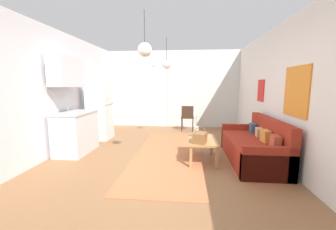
{
  "coord_description": "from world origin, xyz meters",
  "views": [
    {
      "loc": [
        0.52,
        -3.51,
        1.5
      ],
      "look_at": [
        0.12,
        0.82,
        0.87
      ],
      "focal_mm": 22.26,
      "sensor_mm": 36.0,
      "label": 1
    }
  ],
  "objects_px": {
    "pendant_lamp_far": "(166,64)",
    "handbag": "(200,138)",
    "bamboo_vase": "(196,132)",
    "pendant_lamp_near": "(145,50)",
    "couch": "(255,147)",
    "refrigerator": "(100,111)",
    "accent_chair": "(187,116)",
    "coffee_table": "(202,142)"
  },
  "relations": [
    {
      "from": "couch",
      "to": "handbag",
      "type": "relative_size",
      "value": 5.64
    },
    {
      "from": "coffee_table",
      "to": "pendant_lamp_far",
      "type": "relative_size",
      "value": 1.2
    },
    {
      "from": "coffee_table",
      "to": "pendant_lamp_near",
      "type": "relative_size",
      "value": 1.27
    },
    {
      "from": "pendant_lamp_far",
      "to": "coffee_table",
      "type": "bearing_deg",
      "value": -57.98
    },
    {
      "from": "coffee_table",
      "to": "accent_chair",
      "type": "relative_size",
      "value": 1.12
    },
    {
      "from": "handbag",
      "to": "accent_chair",
      "type": "distance_m",
      "value": 2.98
    },
    {
      "from": "refrigerator",
      "to": "accent_chair",
      "type": "xyz_separation_m",
      "value": [
        2.41,
        1.26,
        -0.31
      ]
    },
    {
      "from": "coffee_table",
      "to": "bamboo_vase",
      "type": "relative_size",
      "value": 2.07
    },
    {
      "from": "couch",
      "to": "pendant_lamp_far",
      "type": "relative_size",
      "value": 2.47
    },
    {
      "from": "couch",
      "to": "refrigerator",
      "type": "relative_size",
      "value": 1.22
    },
    {
      "from": "pendant_lamp_far",
      "to": "accent_chair",
      "type": "bearing_deg",
      "value": 67.45
    },
    {
      "from": "handbag",
      "to": "pendant_lamp_near",
      "type": "xyz_separation_m",
      "value": [
        -0.94,
        -0.33,
        1.53
      ]
    },
    {
      "from": "refrigerator",
      "to": "pendant_lamp_far",
      "type": "height_order",
      "value": "pendant_lamp_far"
    },
    {
      "from": "coffee_table",
      "to": "pendant_lamp_far",
      "type": "distance_m",
      "value": 2.29
    },
    {
      "from": "bamboo_vase",
      "to": "pendant_lamp_far",
      "type": "relative_size",
      "value": 0.58
    },
    {
      "from": "pendant_lamp_near",
      "to": "handbag",
      "type": "bearing_deg",
      "value": 19.44
    },
    {
      "from": "bamboo_vase",
      "to": "refrigerator",
      "type": "relative_size",
      "value": 0.29
    },
    {
      "from": "couch",
      "to": "handbag",
      "type": "xyz_separation_m",
      "value": [
        -1.11,
        -0.33,
        0.26
      ]
    },
    {
      "from": "bamboo_vase",
      "to": "accent_chair",
      "type": "height_order",
      "value": "bamboo_vase"
    },
    {
      "from": "bamboo_vase",
      "to": "pendant_lamp_near",
      "type": "relative_size",
      "value": 0.61
    },
    {
      "from": "coffee_table",
      "to": "accent_chair",
      "type": "height_order",
      "value": "accent_chair"
    },
    {
      "from": "refrigerator",
      "to": "pendant_lamp_near",
      "type": "bearing_deg",
      "value": -50.19
    },
    {
      "from": "pendant_lamp_far",
      "to": "handbag",
      "type": "bearing_deg",
      "value": -64.3
    },
    {
      "from": "couch",
      "to": "coffee_table",
      "type": "height_order",
      "value": "couch"
    },
    {
      "from": "accent_chair",
      "to": "bamboo_vase",
      "type": "bearing_deg",
      "value": 95.14
    },
    {
      "from": "coffee_table",
      "to": "bamboo_vase",
      "type": "distance_m",
      "value": 0.25
    },
    {
      "from": "handbag",
      "to": "pendant_lamp_far",
      "type": "distance_m",
      "value": 2.34
    },
    {
      "from": "refrigerator",
      "to": "bamboo_vase",
      "type": "bearing_deg",
      "value": -26.62
    },
    {
      "from": "couch",
      "to": "coffee_table",
      "type": "bearing_deg",
      "value": -177.05
    },
    {
      "from": "bamboo_vase",
      "to": "refrigerator",
      "type": "xyz_separation_m",
      "value": [
        -2.59,
        1.3,
        0.23
      ]
    },
    {
      "from": "pendant_lamp_near",
      "to": "couch",
      "type": "bearing_deg",
      "value": 17.91
    },
    {
      "from": "bamboo_vase",
      "to": "pendant_lamp_far",
      "type": "height_order",
      "value": "pendant_lamp_far"
    },
    {
      "from": "refrigerator",
      "to": "pendant_lamp_far",
      "type": "bearing_deg",
      "value": -2.3
    },
    {
      "from": "couch",
      "to": "coffee_table",
      "type": "relative_size",
      "value": 2.06
    },
    {
      "from": "refrigerator",
      "to": "pendant_lamp_near",
      "type": "height_order",
      "value": "pendant_lamp_near"
    },
    {
      "from": "refrigerator",
      "to": "pendant_lamp_near",
      "type": "distance_m",
      "value": 2.95
    },
    {
      "from": "pendant_lamp_far",
      "to": "bamboo_vase",
      "type": "bearing_deg",
      "value": -59.21
    },
    {
      "from": "handbag",
      "to": "pendant_lamp_far",
      "type": "bearing_deg",
      "value": 115.7
    },
    {
      "from": "couch",
      "to": "handbag",
      "type": "height_order",
      "value": "couch"
    },
    {
      "from": "couch",
      "to": "pendant_lamp_far",
      "type": "distance_m",
      "value": 2.88
    },
    {
      "from": "accent_chair",
      "to": "coffee_table",
      "type": "bearing_deg",
      "value": 97.53
    },
    {
      "from": "refrigerator",
      "to": "pendant_lamp_far",
      "type": "relative_size",
      "value": 2.03
    }
  ]
}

